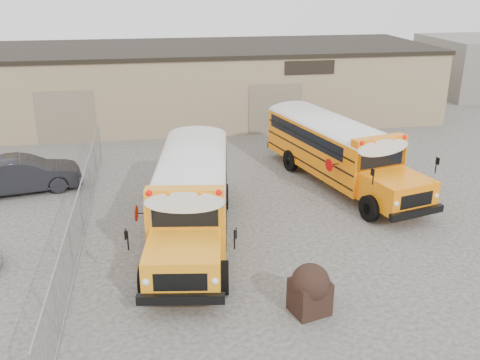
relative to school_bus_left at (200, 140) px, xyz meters
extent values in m
plane|color=#393734|center=(1.12, -8.61, -1.70)|extent=(120.00, 120.00, 0.00)
cube|color=#897855|center=(1.12, 11.39, 0.55)|extent=(30.00, 10.00, 4.50)
cube|color=black|center=(1.12, 11.39, 2.85)|extent=(30.20, 10.20, 0.25)
cube|color=black|center=(7.12, 6.37, 2.20)|extent=(3.00, 0.08, 0.80)
cube|color=gray|center=(-6.88, 6.37, -0.20)|extent=(3.20, 0.08, 3.00)
cube|color=gray|center=(5.12, 6.37, -0.20)|extent=(3.20, 0.08, 3.00)
cylinder|color=#93959B|center=(-4.88, -11.61, -0.80)|extent=(0.07, 0.07, 1.80)
cylinder|color=#93959B|center=(-4.88, -8.61, -0.80)|extent=(0.07, 0.07, 1.80)
cylinder|color=#93959B|center=(-4.88, -5.61, -0.80)|extent=(0.07, 0.07, 1.80)
cylinder|color=#93959B|center=(-4.88, -2.61, -0.80)|extent=(0.07, 0.07, 1.80)
cylinder|color=#93959B|center=(-4.88, 0.39, -0.80)|extent=(0.07, 0.07, 1.80)
cylinder|color=#93959B|center=(-4.88, 3.39, -0.80)|extent=(0.07, 0.07, 1.80)
cylinder|color=#93959B|center=(-4.88, -5.61, 0.08)|extent=(0.05, 18.00, 0.05)
cylinder|color=#93959B|center=(-4.88, -5.61, -1.65)|extent=(0.05, 18.00, 0.05)
cube|color=#93959B|center=(-4.88, -5.61, -0.80)|extent=(0.02, 18.00, 1.70)
cube|color=orange|center=(0.06, 0.43, -0.17)|extent=(3.54, 7.80, 2.03)
cube|color=orange|center=(-0.64, -4.37, -0.62)|extent=(2.47, 2.47, 1.14)
cube|color=black|center=(-0.48, -3.27, 0.40)|extent=(2.02, 0.35, 0.74)
cube|color=silver|center=(0.06, 0.43, 0.99)|extent=(3.55, 7.88, 0.40)
cube|color=orange|center=(-0.45, -3.05, 1.02)|extent=(2.47, 0.84, 0.36)
sphere|color=#E50705|center=(-1.51, -3.12, 1.14)|extent=(0.20, 0.20, 0.20)
sphere|color=#E50705|center=(0.55, -3.42, 1.14)|extent=(0.20, 0.20, 0.20)
sphere|color=orange|center=(-0.94, -3.20, 1.14)|extent=(0.20, 0.20, 0.20)
sphere|color=orange|center=(-0.02, -3.34, 1.14)|extent=(0.20, 0.20, 0.20)
cube|color=black|center=(-0.81, -5.53, -1.07)|extent=(2.43, 0.57, 0.28)
cube|color=black|center=(0.62, 4.21, -1.07)|extent=(2.43, 0.55, 0.28)
cube|color=black|center=(0.06, 0.43, -0.25)|extent=(3.56, 7.66, 0.06)
cube|color=black|center=(0.11, 0.72, 0.40)|extent=(3.40, 6.63, 0.61)
cylinder|color=black|center=(-1.79, -4.09, -1.19)|extent=(0.42, 1.06, 1.03)
cylinder|color=black|center=(0.54, -4.43, -1.19)|extent=(0.42, 1.06, 1.03)
cylinder|color=black|center=(-0.88, 2.09, -1.19)|extent=(0.42, 1.06, 1.03)
cylinder|color=black|center=(1.45, 1.75, -1.19)|extent=(0.42, 1.06, 1.03)
cylinder|color=#BF0505|center=(-1.98, -1.87, -0.05)|extent=(0.11, 0.55, 0.55)
cube|color=orange|center=(4.41, 4.43, -0.17)|extent=(4.27, 7.92, 2.03)
cube|color=orange|center=(5.61, -0.27, -0.61)|extent=(2.65, 2.65, 1.14)
cube|color=black|center=(5.34, 0.80, 0.40)|extent=(1.98, 0.56, 0.74)
cube|color=silver|center=(4.41, 4.43, 1.00)|extent=(4.29, 7.99, 0.40)
cube|color=orange|center=(5.28, 1.02, 1.03)|extent=(2.48, 1.08, 0.36)
sphere|color=#E50705|center=(4.33, 0.54, 1.15)|extent=(0.20, 0.20, 0.20)
sphere|color=#E50705|center=(6.34, 1.06, 1.15)|extent=(0.20, 0.20, 0.20)
sphere|color=orange|center=(4.88, 0.69, 1.15)|extent=(0.20, 0.20, 0.20)
sphere|color=orange|center=(5.79, 0.92, 1.15)|extent=(0.20, 0.20, 0.20)
cube|color=black|center=(5.90, -1.41, -1.07)|extent=(2.41, 0.81, 0.28)
cube|color=black|center=(3.46, 8.14, -1.07)|extent=(2.40, 0.79, 0.28)
cube|color=black|center=(4.41, 4.43, -0.24)|extent=(4.27, 7.78, 0.06)
cube|color=black|center=(4.33, 4.72, 0.40)|extent=(4.00, 6.77, 0.61)
cylinder|color=black|center=(4.44, -0.46, -1.19)|extent=(0.52, 1.07, 1.03)
cylinder|color=black|center=(6.73, 0.12, -1.19)|extent=(0.52, 1.07, 1.03)
cylinder|color=black|center=(2.89, 5.60, -1.19)|extent=(0.52, 1.07, 1.03)
cylinder|color=black|center=(5.18, 6.19, -1.19)|extent=(0.52, 1.07, 1.03)
cylinder|color=#BF0505|center=(3.41, 1.52, -0.04)|extent=(0.17, 0.55, 0.56)
cube|color=black|center=(1.90, -11.68, -1.20)|extent=(1.20, 1.13, 0.99)
sphere|color=black|center=(1.90, -11.68, -0.76)|extent=(1.09, 1.09, 1.09)
imported|color=black|center=(-7.85, -0.85, -0.90)|extent=(5.08, 2.60, 1.60)
camera|label=1|loc=(-2.17, -23.97, 7.19)|focal=40.00mm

